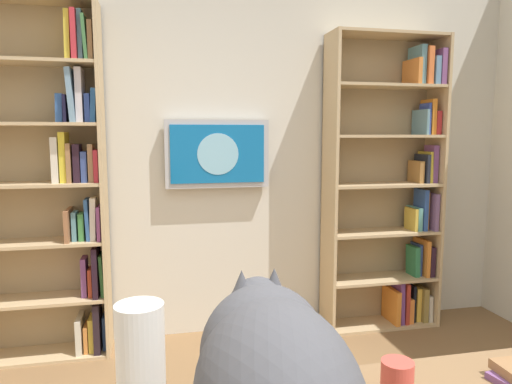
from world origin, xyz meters
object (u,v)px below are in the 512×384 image
Objects in this scene: bookshelf_right at (48,182)px; paper_towel_roll at (141,362)px; wall_mounted_tv at (217,154)px; bookshelf_left at (394,190)px; coffee_mug at (397,380)px.

bookshelf_right is 8.20× the size of paper_towel_roll.
wall_mounted_tv is 2.24m from paper_towel_roll.
wall_mounted_tv is at bearing -3.69° from bookshelf_left.
bookshelf_left reaches higher than paper_towel_roll.
bookshelf_left is 2.37m from bookshelf_right.
wall_mounted_tv is at bearing -86.15° from coffee_mug.
bookshelf_right is 2.18m from paper_towel_roll.
bookshelf_left is 7.79× the size of paper_towel_roll.
paper_towel_roll is (0.46, 2.16, -0.38)m from wall_mounted_tv.
paper_towel_roll is at bearing 49.77° from bookshelf_left.
wall_mounted_tv is at bearing -102.10° from paper_towel_roll.
bookshelf_left is at bearing -130.23° from paper_towel_roll.
bookshelf_left is 0.95× the size of bookshelf_right.
wall_mounted_tv is (-1.08, -0.08, 0.16)m from bookshelf_right.
paper_towel_roll reaches higher than coffee_mug.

